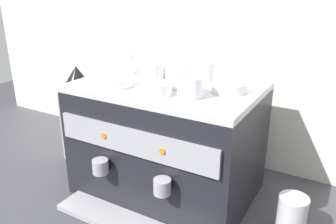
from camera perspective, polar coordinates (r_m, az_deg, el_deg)
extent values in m
plane|color=#38383D|center=(1.41, 0.00, -12.63)|extent=(4.00, 4.00, 0.00)
cube|color=silver|center=(1.53, 7.09, 11.99)|extent=(2.80, 0.03, 1.10)
cube|color=black|center=(1.31, 0.00, -4.99)|extent=(0.65, 0.44, 0.42)
cube|color=#B7B7BC|center=(1.23, 0.00, 4.28)|extent=(0.65, 0.44, 0.02)
cube|color=#939399|center=(1.10, -5.95, -5.08)|extent=(0.60, 0.01, 0.09)
cylinder|color=orange|center=(1.16, -10.77, -3.92)|extent=(0.02, 0.01, 0.02)
cylinder|color=orange|center=(1.04, -0.99, -6.62)|extent=(0.02, 0.01, 0.02)
cube|color=#939399|center=(1.22, -6.70, -18.11)|extent=(0.56, 0.12, 0.02)
cylinder|color=#939399|center=(1.20, -11.31, -8.98)|extent=(0.06, 0.06, 0.05)
cylinder|color=#939399|center=(1.07, -0.97, -12.43)|extent=(0.06, 0.06, 0.05)
cylinder|color=white|center=(1.30, -2.25, 7.19)|extent=(0.08, 0.08, 0.07)
torus|color=white|center=(1.25, -1.43, 6.69)|extent=(0.05, 0.04, 0.05)
cylinder|color=white|center=(1.17, 1.54, 5.65)|extent=(0.08, 0.08, 0.06)
torus|color=white|center=(1.14, 3.33, 5.17)|extent=(0.05, 0.03, 0.05)
cylinder|color=white|center=(1.38, -7.06, 8.16)|extent=(0.08, 0.08, 0.08)
torus|color=white|center=(1.43, -6.31, 8.60)|extent=(0.03, 0.06, 0.06)
cylinder|color=white|center=(1.21, 6.12, 6.42)|extent=(0.07, 0.07, 0.08)
torus|color=white|center=(1.24, 4.50, 6.88)|extent=(0.06, 0.03, 0.06)
cylinder|color=white|center=(1.07, 3.80, 4.19)|extent=(0.08, 0.08, 0.07)
torus|color=white|center=(1.12, 4.23, 4.91)|extent=(0.03, 0.05, 0.05)
cylinder|color=white|center=(1.20, -2.77, 6.39)|extent=(0.08, 0.08, 0.08)
torus|color=white|center=(1.25, -2.34, 6.99)|extent=(0.04, 0.06, 0.06)
cylinder|color=white|center=(1.30, 2.37, 6.56)|extent=(0.10, 0.10, 0.04)
cylinder|color=white|center=(1.31, 2.36, 5.97)|extent=(0.06, 0.06, 0.01)
cylinder|color=white|center=(1.14, 10.23, 4.12)|extent=(0.12, 0.12, 0.03)
cylinder|color=white|center=(1.15, 10.19, 3.55)|extent=(0.06, 0.06, 0.01)
cylinder|color=white|center=(1.21, -9.12, 5.08)|extent=(0.13, 0.13, 0.03)
cylinder|color=white|center=(1.21, -9.09, 4.53)|extent=(0.07, 0.07, 0.01)
cylinder|color=white|center=(1.09, -1.83, 3.88)|extent=(0.09, 0.09, 0.04)
cylinder|color=white|center=(1.09, -1.82, 3.11)|extent=(0.05, 0.05, 0.01)
cylinder|color=#939399|center=(1.65, -14.41, -1.95)|extent=(0.19, 0.19, 0.32)
cone|color=black|center=(1.58, -15.10, 5.42)|extent=(0.16, 0.16, 0.12)
cylinder|color=#B7B7BC|center=(1.23, 20.13, -15.96)|extent=(0.10, 0.10, 0.13)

